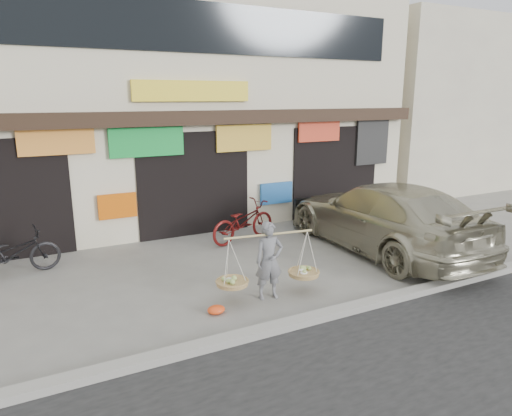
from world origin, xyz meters
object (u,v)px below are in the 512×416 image
bike_0 (13,254)px  suv (382,216)px  bike_2 (243,221)px  street_vendor (269,264)px

bike_0 → suv: (7.84, -2.07, 0.33)m
suv → bike_0: bearing=-13.8°
bike_2 → suv: 3.39m
bike_2 → bike_0: bearing=74.4°
street_vendor → bike_2: 3.42m
street_vendor → bike_0: bearing=149.7°
bike_0 → bike_2: bike_2 is taller
street_vendor → suv: 3.91m
street_vendor → suv: suv is taller
street_vendor → suv: bearing=26.1°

